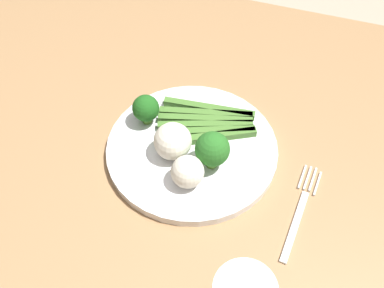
# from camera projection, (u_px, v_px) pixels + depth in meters

# --- Properties ---
(dining_table) EXTENTS (1.36, 0.85, 0.76)m
(dining_table) POSITION_uv_depth(u_px,v_px,m) (201.00, 189.00, 0.82)
(dining_table) COLOR #9E754C
(dining_table) RESTS_ON ground_plane
(plate) EXTENTS (0.27, 0.27, 0.01)m
(plate) POSITION_uv_depth(u_px,v_px,m) (192.00, 149.00, 0.73)
(plate) COLOR white
(plate) RESTS_ON dining_table
(asparagus_bundle) EXTENTS (0.16, 0.11, 0.01)m
(asparagus_bundle) POSITION_uv_depth(u_px,v_px,m) (207.00, 123.00, 0.74)
(asparagus_bundle) COLOR #47752D
(asparagus_bundle) RESTS_ON plate
(broccoli_near_center) EXTENTS (0.05, 0.05, 0.06)m
(broccoli_near_center) POSITION_uv_depth(u_px,v_px,m) (212.00, 149.00, 0.67)
(broccoli_near_center) COLOR #568E33
(broccoli_near_center) RESTS_ON plate
(broccoli_front_left) EXTENTS (0.04, 0.04, 0.05)m
(broccoli_front_left) POSITION_uv_depth(u_px,v_px,m) (146.00, 109.00, 0.73)
(broccoli_front_left) COLOR #4C7F2B
(broccoli_front_left) RESTS_ON plate
(cauliflower_mid) EXTENTS (0.05, 0.05, 0.05)m
(cauliflower_mid) POSITION_uv_depth(u_px,v_px,m) (186.00, 171.00, 0.66)
(cauliflower_mid) COLOR white
(cauliflower_mid) RESTS_ON plate
(cauliflower_outer_edge) EXTENTS (0.06, 0.06, 0.06)m
(cauliflower_outer_edge) POSITION_uv_depth(u_px,v_px,m) (173.00, 141.00, 0.69)
(cauliflower_outer_edge) COLOR white
(cauliflower_outer_edge) RESTS_ON plate
(fork) EXTENTS (0.03, 0.17, 0.00)m
(fork) POSITION_uv_depth(u_px,v_px,m) (300.00, 211.00, 0.66)
(fork) COLOR silver
(fork) RESTS_ON dining_table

